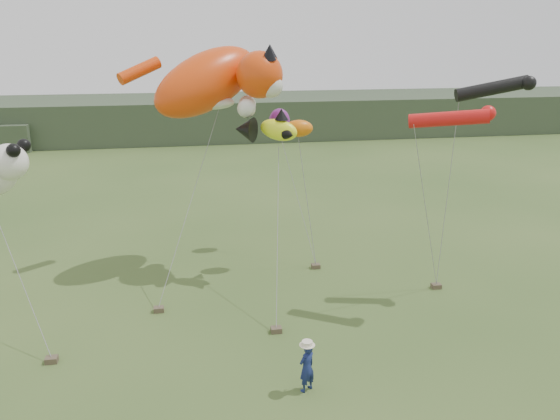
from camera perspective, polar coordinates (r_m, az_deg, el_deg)
The scene contains 8 objects.
ground at distance 17.43m, azimuth 4.23°, elevation -17.29°, with size 120.00×120.00×0.00m, color #385123.
headland at distance 59.07m, azimuth -9.56°, elevation 9.47°, with size 90.00×13.00×4.00m.
festival_attendant at distance 16.56m, azimuth 2.81°, elevation -16.10°, with size 0.56×0.37×1.55m, color navy.
sandbag_anchors at distance 21.29m, azimuth -2.16°, elevation -10.02°, with size 14.95×6.15×0.19m.
cat_kite at distance 23.94m, azimuth -6.52°, elevation 13.25°, with size 6.95×4.88×4.11m.
fish_kite at distance 22.59m, azimuth -1.46°, elevation 8.47°, with size 2.90×1.89×1.41m.
tube_kites at distance 21.34m, azimuth 19.91°, elevation 10.51°, with size 5.03×2.54×1.82m.
misc_kites at distance 25.06m, azimuth 0.78°, elevation 8.93°, with size 1.52×3.26×1.24m.
Camera 1 is at (-3.71, -13.83, 9.93)m, focal length 35.00 mm.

